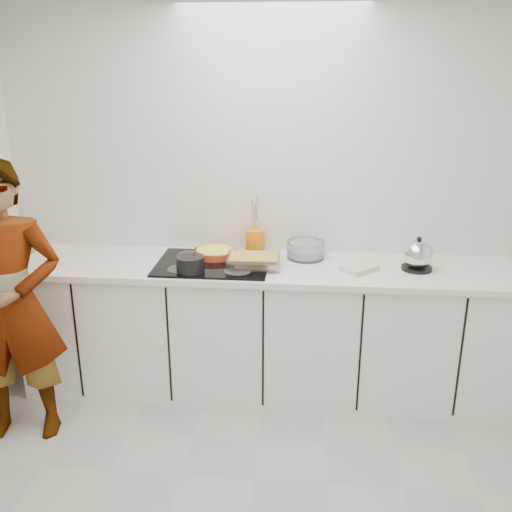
# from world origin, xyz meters

# --- Properties ---
(wall_back) EXTENTS (3.60, 0.00, 2.60)m
(wall_back) POSITION_xyz_m (0.00, 1.60, 1.30)
(wall_back) COLOR white
(wall_back) RESTS_ON ground
(base_cabinets) EXTENTS (3.20, 0.58, 0.87)m
(base_cabinets) POSITION_xyz_m (0.00, 1.28, 0.43)
(base_cabinets) COLOR white
(base_cabinets) RESTS_ON floor
(countertop) EXTENTS (3.24, 0.64, 0.04)m
(countertop) POSITION_xyz_m (0.00, 1.28, 0.89)
(countertop) COLOR white
(countertop) RESTS_ON base_cabinets
(hob) EXTENTS (0.72, 0.54, 0.01)m
(hob) POSITION_xyz_m (-0.35, 1.26, 0.92)
(hob) COLOR black
(hob) RESTS_ON countertop
(tart_dish) EXTENTS (0.37, 0.37, 0.05)m
(tart_dish) POSITION_xyz_m (-0.35, 1.39, 0.95)
(tart_dish) COLOR #C04323
(tart_dish) RESTS_ON hob
(saucepan) EXTENTS (0.23, 0.23, 0.17)m
(saucepan) POSITION_xyz_m (-0.46, 1.09, 0.97)
(saucepan) COLOR black
(saucepan) RESTS_ON hob
(baking_dish) EXTENTS (0.35, 0.26, 0.06)m
(baking_dish) POSITION_xyz_m (-0.08, 1.23, 0.96)
(baking_dish) COLOR silver
(baking_dish) RESTS_ON hob
(mixing_bowl) EXTENTS (0.27, 0.27, 0.12)m
(mixing_bowl) POSITION_xyz_m (0.25, 1.45, 0.96)
(mixing_bowl) COLOR silver
(mixing_bowl) RESTS_ON countertop
(tea_towel) EXTENTS (0.26, 0.25, 0.03)m
(tea_towel) POSITION_xyz_m (0.59, 1.23, 0.93)
(tea_towel) COLOR white
(tea_towel) RESTS_ON countertop
(kettle) EXTENTS (0.21, 0.21, 0.22)m
(kettle) POSITION_xyz_m (0.95, 1.29, 1.00)
(kettle) COLOR black
(kettle) RESTS_ON countertop
(utensil_crock) EXTENTS (0.15, 0.15, 0.16)m
(utensil_crock) POSITION_xyz_m (-0.10, 1.53, 0.99)
(utensil_crock) COLOR orange
(utensil_crock) RESTS_ON countertop
(cook) EXTENTS (0.67, 0.49, 1.68)m
(cook) POSITION_xyz_m (-1.43, 0.68, 0.84)
(cook) COLOR white
(cook) RESTS_ON floor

